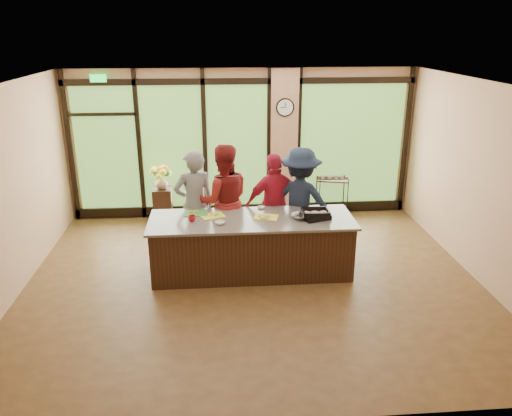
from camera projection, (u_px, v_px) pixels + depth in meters
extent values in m
plane|color=#50361C|center=(253.00, 280.00, 7.82)|extent=(7.00, 7.00, 0.00)
plane|color=silver|center=(253.00, 84.00, 6.79)|extent=(7.00, 7.00, 0.00)
plane|color=tan|center=(242.00, 144.00, 10.11)|extent=(7.00, 0.00, 7.00)
plane|color=tan|center=(6.00, 195.00, 7.04)|extent=(0.00, 6.00, 6.00)
plane|color=tan|center=(483.00, 183.00, 7.57)|extent=(0.00, 6.00, 6.00)
cube|color=tan|center=(284.00, 144.00, 10.12)|extent=(0.55, 0.12, 3.00)
cube|color=black|center=(241.00, 81.00, 9.64)|extent=(6.90, 0.08, 0.12)
cube|color=black|center=(243.00, 209.00, 10.54)|extent=(6.90, 0.08, 0.20)
cube|color=#19D83F|center=(98.00, 78.00, 9.36)|extent=(0.30, 0.04, 0.14)
cube|color=#406B25|center=(106.00, 149.00, 9.90)|extent=(1.20, 0.02, 2.50)
cube|color=#406B25|center=(172.00, 148.00, 10.00)|extent=(1.20, 0.02, 2.50)
cube|color=#406B25|center=(237.00, 147.00, 10.10)|extent=(1.20, 0.02, 2.50)
cube|color=#406B25|center=(351.00, 145.00, 10.27)|extent=(2.10, 0.02, 2.50)
cube|color=black|center=(70.00, 148.00, 9.81)|extent=(0.08, 0.08, 3.00)
cube|color=black|center=(139.00, 147.00, 9.91)|extent=(0.08, 0.08, 3.00)
cube|color=black|center=(205.00, 145.00, 10.01)|extent=(0.08, 0.08, 3.00)
cube|color=black|center=(269.00, 144.00, 10.11)|extent=(0.08, 0.08, 3.00)
cube|color=black|center=(298.00, 144.00, 10.15)|extent=(0.08, 0.08, 3.00)
cube|color=black|center=(406.00, 142.00, 10.32)|extent=(0.08, 0.08, 3.00)
cube|color=black|center=(252.00, 247.00, 7.95)|extent=(3.10, 1.00, 0.88)
cube|color=slate|center=(252.00, 220.00, 7.79)|extent=(3.20, 1.10, 0.04)
cylinder|color=black|center=(285.00, 107.00, 9.80)|extent=(0.36, 0.04, 0.36)
cylinder|color=silver|center=(285.00, 107.00, 9.79)|extent=(0.31, 0.01, 0.31)
cube|color=black|center=(285.00, 105.00, 9.76)|extent=(0.01, 0.00, 0.11)
cube|color=black|center=(283.00, 108.00, 9.78)|extent=(0.09, 0.00, 0.01)
imported|color=slate|center=(195.00, 205.00, 8.35)|extent=(0.78, 0.61, 1.87)
imported|color=maroon|center=(223.00, 201.00, 8.42)|extent=(1.02, 0.83, 1.94)
imported|color=#A41930|center=(275.00, 205.00, 8.49)|extent=(1.11, 0.62, 1.78)
imported|color=#171F32|center=(300.00, 202.00, 8.49)|extent=(1.37, 1.04, 1.87)
cube|color=black|center=(315.00, 216.00, 7.78)|extent=(0.49, 0.44, 0.07)
imported|color=silver|center=(300.00, 216.00, 7.77)|extent=(0.37, 0.37, 0.07)
cube|color=#409235|center=(196.00, 213.00, 7.99)|extent=(0.38, 0.28, 0.01)
cube|color=yellow|center=(213.00, 216.00, 7.88)|extent=(0.44, 0.39, 0.01)
cube|color=yellow|center=(266.00, 217.00, 7.83)|extent=(0.43, 0.37, 0.01)
imported|color=white|center=(220.00, 223.00, 7.55)|extent=(0.15, 0.15, 0.05)
imported|color=white|center=(264.00, 218.00, 7.77)|extent=(0.17, 0.17, 0.04)
imported|color=white|center=(261.00, 207.00, 8.22)|extent=(0.15, 0.15, 0.03)
imported|color=#A7101D|center=(192.00, 218.00, 7.67)|extent=(0.15, 0.15, 0.09)
cube|color=black|center=(163.00, 206.00, 9.95)|extent=(0.37, 0.37, 0.73)
imported|color=olive|center=(162.00, 183.00, 9.78)|extent=(0.31, 0.31, 0.26)
cube|color=black|center=(331.00, 208.00, 10.48)|extent=(0.71, 0.51, 0.03)
cube|color=black|center=(333.00, 180.00, 10.27)|extent=(0.71, 0.51, 0.03)
cylinder|color=black|center=(319.00, 199.00, 10.22)|extent=(0.02, 0.02, 0.82)
cylinder|color=black|center=(347.00, 199.00, 10.26)|extent=(0.02, 0.02, 0.82)
cylinder|color=black|center=(316.00, 194.00, 10.52)|extent=(0.02, 0.02, 0.82)
cylinder|color=black|center=(343.00, 194.00, 10.57)|extent=(0.02, 0.02, 0.82)
imported|color=silver|center=(323.00, 177.00, 10.23)|extent=(0.11, 0.11, 0.09)
imported|color=silver|center=(330.00, 177.00, 10.24)|extent=(0.11, 0.11, 0.09)
imported|color=silver|center=(336.00, 177.00, 10.25)|extent=(0.11, 0.11, 0.09)
imported|color=silver|center=(342.00, 177.00, 10.26)|extent=(0.11, 0.11, 0.09)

